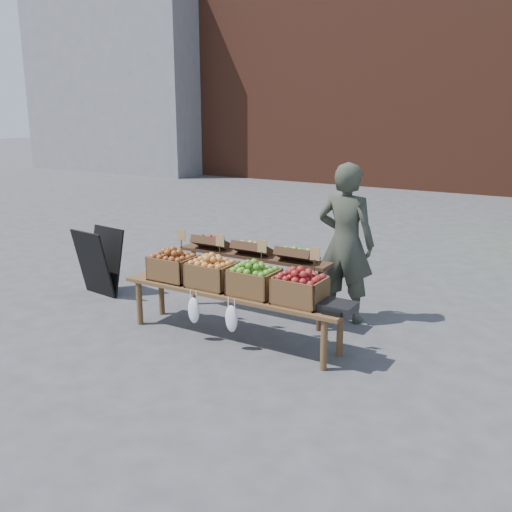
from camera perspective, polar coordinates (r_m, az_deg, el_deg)
The scene contains 12 objects.
ground at distance 6.34m, azimuth -1.92°, elevation -8.80°, with size 80.00×80.00×0.00m, color #47474A.
brick_building at distance 20.28m, azimuth 23.35°, elevation 20.53°, with size 24.00×4.00×10.00m, color brown.
grey_building at distance 24.81m, azimuth -13.36°, elevation 16.51°, with size 8.00×3.00×7.00m, color gray.
vendor at distance 6.85m, azimuth 8.95°, elevation 1.28°, with size 0.70×0.46×1.92m, color #353A2E.
chalkboard_sign at distance 8.13m, azimuth -15.40°, elevation -0.54°, with size 0.62×0.34×0.94m, color black, non-canonical shape.
back_table at distance 6.97m, azimuth -0.32°, elevation -2.04°, with size 2.10×0.44×1.04m, color #3F2618, non-canonical shape.
display_bench at distance 6.38m, azimuth -2.33°, elevation -5.89°, with size 2.70×0.56×0.57m, color brown, non-canonical shape.
crate_golden_apples at distance 6.72m, azimuth -8.26°, elevation -1.16°, with size 0.50×0.40×0.28m, color #A05123, non-canonical shape.
crate_russet_pears at distance 6.40m, azimuth -4.43°, elevation -1.86°, with size 0.50×0.40×0.28m, color #A3872F, non-canonical shape.
crate_red_apples at distance 6.11m, azimuth -0.21°, elevation -2.62°, with size 0.50×0.40×0.28m, color #437926, non-canonical shape.
crate_green_apples at distance 5.85m, azimuth 4.41°, elevation -3.44°, with size 0.50×0.40×0.28m, color #6D1007, non-canonical shape.
weighing_scale at distance 5.72m, azimuth 8.21°, elevation -5.05°, with size 0.34×0.30×0.08m, color black.
Camera 1 is at (3.18, -4.87, 2.52)m, focal length 40.00 mm.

